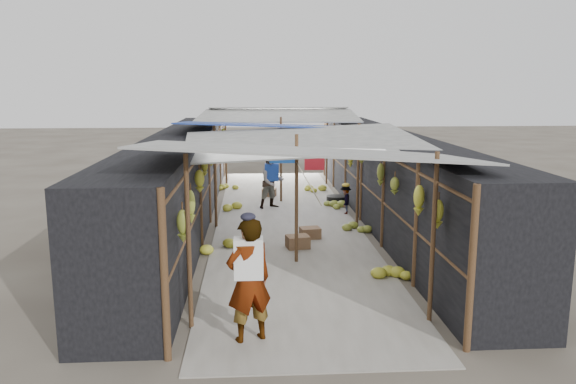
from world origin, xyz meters
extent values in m
plane|color=#6B6356|center=(0.00, 0.00, 0.00)|extent=(80.00, 80.00, 0.00)
cube|color=#9E998E|center=(0.00, 6.50, 0.01)|extent=(3.60, 16.00, 0.02)
cube|color=black|center=(-2.70, 6.50, 1.15)|extent=(1.40, 15.00, 2.30)
cube|color=black|center=(2.70, 6.50, 1.15)|extent=(1.40, 15.00, 2.30)
cube|color=#866244|center=(0.11, 3.97, 0.15)|extent=(0.55, 0.47, 0.29)
cube|color=#866244|center=(0.46, 4.74, 0.14)|extent=(0.51, 0.43, 0.27)
cube|color=#866244|center=(-0.34, 9.82, 0.14)|extent=(0.49, 0.43, 0.27)
cylinder|color=black|center=(1.70, 8.89, 0.09)|extent=(0.61, 0.61, 0.18)
imported|color=silver|center=(-0.93, -0.50, 0.89)|extent=(0.76, 0.64, 1.78)
imported|color=#2043A0|center=(-0.31, 8.13, 0.78)|extent=(0.94, 0.86, 1.56)
imported|color=#4C4942|center=(1.70, 7.20, 0.41)|extent=(0.41, 0.58, 0.81)
cylinder|color=brown|center=(-1.80, 0.00, 1.30)|extent=(0.07, 0.07, 2.60)
cylinder|color=brown|center=(1.80, 0.00, 1.30)|extent=(0.07, 0.07, 2.60)
cylinder|color=brown|center=(0.00, 3.00, 1.30)|extent=(0.07, 0.07, 2.60)
cylinder|color=brown|center=(-1.80, 6.00, 1.30)|extent=(0.07, 0.07, 2.60)
cylinder|color=brown|center=(1.80, 6.00, 1.30)|extent=(0.07, 0.07, 2.60)
cylinder|color=brown|center=(0.00, 9.00, 1.30)|extent=(0.07, 0.07, 2.60)
cylinder|color=brown|center=(-1.80, 12.00, 1.30)|extent=(0.07, 0.07, 2.60)
cylinder|color=brown|center=(1.80, 12.00, 1.30)|extent=(0.07, 0.07, 2.60)
cube|color=#A2A19C|center=(0.00, 1.00, 2.50)|extent=(5.21, 3.19, 0.52)
cube|color=#A2A19C|center=(0.20, 4.20, 2.35)|extent=(5.23, 3.73, 0.50)
cube|color=navy|center=(-0.10, 7.50, 2.45)|extent=(5.40, 3.60, 0.41)
cube|color=#A2A19C|center=(0.00, 10.80, 2.55)|extent=(5.37, 3.66, 0.27)
cube|color=#A2A19C|center=(0.10, 13.20, 2.65)|extent=(5.00, 1.99, 0.24)
cylinder|color=brown|center=(-2.00, 6.50, 2.05)|extent=(0.06, 15.00, 0.06)
cylinder|color=brown|center=(2.00, 6.50, 2.05)|extent=(0.06, 15.00, 0.06)
cylinder|color=gray|center=(0.00, 6.50, 2.05)|extent=(0.02, 15.00, 0.02)
cube|color=white|center=(0.52, 9.64, 1.77)|extent=(0.60, 0.03, 0.55)
cube|color=#21369B|center=(-0.32, 10.69, 1.75)|extent=(0.65, 0.03, 0.60)
cube|color=#B41B27|center=(0.68, 5.91, 1.75)|extent=(0.50, 0.03, 0.60)
cube|color=#194EA8|center=(-0.06, 7.21, 1.75)|extent=(0.70, 0.03, 0.60)
ellipsoid|color=olive|center=(-1.88, 0.05, 1.54)|extent=(0.18, 0.15, 0.50)
ellipsoid|color=olive|center=(-1.88, 1.18, 1.58)|extent=(0.14, 0.12, 0.57)
ellipsoid|color=#A7A72B|center=(-1.88, 2.75, 1.73)|extent=(0.19, 0.16, 0.46)
ellipsoid|color=#A7A72B|center=(-1.88, 3.96, 1.82)|extent=(0.15, 0.12, 0.38)
ellipsoid|color=#A7A72B|center=(-1.88, 5.93, 1.74)|extent=(0.17, 0.15, 0.35)
ellipsoid|color=olive|center=(-1.88, 7.21, 1.86)|extent=(0.14, 0.12, 0.35)
ellipsoid|color=#A7A72B|center=(-1.88, 8.68, 1.53)|extent=(0.19, 0.16, 0.54)
ellipsoid|color=#A7A72B|center=(-1.88, 10.50, 1.84)|extent=(0.15, 0.13, 0.36)
ellipsoid|color=olive|center=(-1.88, 12.05, 1.75)|extent=(0.19, 0.16, 0.59)
ellipsoid|color=olive|center=(-1.88, 13.57, 1.67)|extent=(0.16, 0.13, 0.41)
ellipsoid|color=#A7A72B|center=(1.88, 0.08, 1.65)|extent=(0.17, 0.14, 0.46)
ellipsoid|color=#A7A72B|center=(1.88, 1.04, 1.66)|extent=(0.18, 0.16, 0.53)
ellipsoid|color=olive|center=(1.88, 2.64, 1.62)|extent=(0.18, 0.15, 0.35)
ellipsoid|color=olive|center=(1.88, 3.86, 1.64)|extent=(0.16, 0.13, 0.51)
ellipsoid|color=olive|center=(1.88, 6.00, 1.77)|extent=(0.17, 0.14, 0.39)
ellipsoid|color=#A7A72B|center=(1.88, 7.57, 1.51)|extent=(0.17, 0.15, 0.49)
ellipsoid|color=olive|center=(1.88, 8.54, 1.58)|extent=(0.15, 0.13, 0.42)
ellipsoid|color=olive|center=(1.88, 10.66, 1.76)|extent=(0.14, 0.12, 0.43)
ellipsoid|color=olive|center=(1.88, 11.46, 1.68)|extent=(0.17, 0.15, 0.39)
ellipsoid|color=olive|center=(1.88, 13.60, 1.66)|extent=(0.15, 0.13, 0.41)
ellipsoid|color=#A7A72B|center=(-1.50, 7.96, 0.13)|extent=(0.54, 0.46, 0.27)
ellipsoid|color=#A7A72B|center=(-1.70, 11.19, 0.16)|extent=(0.65, 0.55, 0.32)
ellipsoid|color=olive|center=(1.60, 5.30, 0.16)|extent=(0.64, 0.55, 0.32)
ellipsoid|color=olive|center=(1.51, 8.01, 0.17)|extent=(0.69, 0.58, 0.34)
ellipsoid|color=#A7A72B|center=(1.70, 1.93, 0.13)|extent=(0.53, 0.45, 0.27)
ellipsoid|color=#A7A72B|center=(1.26, 10.58, 0.17)|extent=(0.67, 0.57, 0.33)
ellipsoid|color=#A7A72B|center=(-1.59, 3.88, 0.16)|extent=(0.63, 0.54, 0.32)
camera|label=1|loc=(-0.86, -7.89, 3.55)|focal=35.00mm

